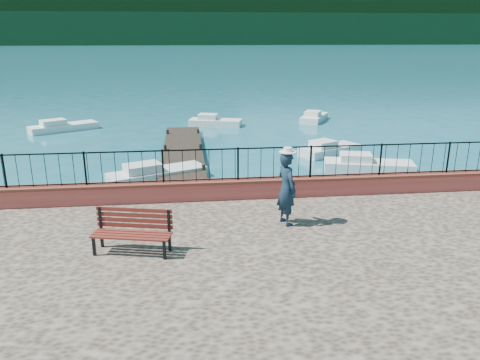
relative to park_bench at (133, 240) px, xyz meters
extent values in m
plane|color=#19596B|center=(3.08, -0.31, -1.50)|extent=(2000.00, 2000.00, 0.00)
cube|color=#C44F46|center=(3.08, 3.39, -0.01)|extent=(28.00, 0.46, 0.58)
cube|color=black|center=(3.08, 3.39, 0.76)|extent=(27.00, 0.05, 0.95)
cube|color=#2D231C|center=(1.08, 11.69, -1.35)|extent=(2.00, 16.00, 0.30)
cube|color=black|center=(3.08, 299.69, 7.50)|extent=(900.00, 60.00, 18.00)
cube|color=black|center=(3.08, 359.69, 20.50)|extent=(900.00, 120.00, 44.00)
ellipsoid|color=#142D23|center=(223.08, 559.69, -1.50)|extent=(448.00, 384.00, 180.00)
cube|color=black|center=(-0.01, -0.04, -0.08)|extent=(1.85, 0.93, 0.44)
cube|color=maroon|center=(0.05, 0.22, 0.42)|extent=(1.74, 0.49, 0.54)
imported|color=#112333|center=(3.79, 1.26, 0.66)|extent=(0.66, 0.81, 1.92)
cylinder|color=white|center=(3.79, 1.26, 1.68)|extent=(0.44, 0.44, 0.12)
cube|color=silver|center=(0.00, 9.51, -1.10)|extent=(4.31, 2.88, 0.80)
cube|color=silver|center=(9.47, 9.79, -1.10)|extent=(4.16, 2.23, 0.80)
cube|color=silver|center=(8.64, 12.95, -1.10)|extent=(3.51, 2.62, 0.80)
cube|color=silver|center=(-6.54, 20.96, -1.10)|extent=(4.27, 3.26, 0.80)
cube|color=silver|center=(3.28, 21.58, -1.10)|extent=(3.71, 2.17, 0.80)
cube|color=silver|center=(10.44, 22.60, -1.10)|extent=(2.73, 3.50, 0.80)
camera|label=1|loc=(1.29, -9.87, 4.43)|focal=35.00mm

